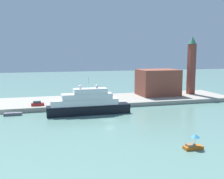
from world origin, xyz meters
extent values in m
plane|color=slate|center=(0.00, 0.00, 0.00)|extent=(400.00, 400.00, 0.00)
cube|color=gray|center=(0.00, 27.45, 0.74)|extent=(110.00, 22.90, 1.48)
cube|color=black|center=(-4.35, 9.10, 1.45)|extent=(25.72, 4.57, 2.90)
cube|color=white|center=(-5.63, 9.10, 3.85)|extent=(20.57, 4.21, 1.90)
cube|color=white|center=(-4.86, 9.10, 5.65)|extent=(15.43, 3.84, 1.70)
cube|color=white|center=(-3.83, 9.10, 7.28)|extent=(10.29, 3.47, 1.57)
cylinder|color=silver|center=(-4.35, 9.10, 9.88)|extent=(0.16, 0.16, 3.62)
sphere|color=white|center=(-1.78, 9.10, 8.64)|extent=(1.14, 1.14, 1.14)
sphere|color=white|center=(-6.92, 9.10, 8.64)|extent=(1.14, 1.14, 1.14)
cube|color=#C66019|center=(9.75, -27.23, 0.33)|extent=(3.83, 1.62, 0.65)
cube|color=#8C6647|center=(9.18, -27.23, 0.88)|extent=(1.69, 1.30, 0.46)
cylinder|color=#B2B2B2|center=(10.14, -27.23, 1.53)|extent=(0.06, 0.06, 1.76)
cone|color=teal|center=(10.14, -27.23, 2.74)|extent=(1.88, 1.88, 0.66)
cube|color=#595966|center=(-27.04, 13.42, 0.43)|extent=(5.28, 1.51, 0.87)
cube|color=brown|center=(28.59, 30.12, 6.78)|extent=(15.80, 12.29, 10.60)
cube|color=brown|center=(43.41, 29.13, 11.99)|extent=(2.62, 2.62, 21.01)
cone|color=#387A5B|center=(43.41, 29.13, 24.11)|extent=(3.40, 3.40, 3.23)
cube|color=#B21E1E|center=(-19.62, 19.53, 1.93)|extent=(4.17, 1.68, 0.89)
cube|color=#262D33|center=(-19.82, 19.53, 2.69)|extent=(2.50, 1.51, 0.63)
cylinder|color=maroon|center=(-14.65, 18.97, 2.15)|extent=(0.36, 0.36, 1.33)
sphere|color=tan|center=(-14.65, 18.97, 2.93)|extent=(0.24, 0.24, 0.24)
cylinder|color=black|center=(-3.64, 17.04, 1.83)|extent=(0.49, 0.49, 0.69)
camera|label=1|loc=(-19.81, -73.45, 19.10)|focal=44.06mm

